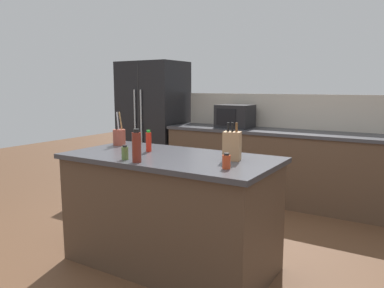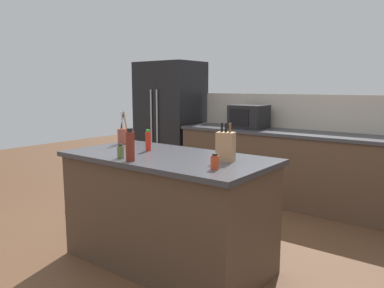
{
  "view_description": "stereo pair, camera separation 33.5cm",
  "coord_description": "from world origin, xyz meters",
  "views": [
    {
      "loc": [
        1.73,
        -2.47,
        1.5
      ],
      "look_at": [
        0.0,
        0.35,
        0.99
      ],
      "focal_mm": 35.0,
      "sensor_mm": 36.0,
      "label": 1
    },
    {
      "loc": [
        2.01,
        -2.28,
        1.5
      ],
      "look_at": [
        0.0,
        0.35,
        0.99
      ],
      "focal_mm": 35.0,
      "sensor_mm": 36.0,
      "label": 2
    }
  ],
  "objects": [
    {
      "name": "hot_sauce_bottle",
      "position": [
        -0.27,
        0.06,
        1.03
      ],
      "size": [
        0.05,
        0.05,
        0.19
      ],
      "color": "red",
      "rests_on": "kitchen_island"
    },
    {
      "name": "spice_jar_oregano",
      "position": [
        -0.2,
        -0.32,
        0.99
      ],
      "size": [
        0.05,
        0.05,
        0.11
      ],
      "color": "#567038",
      "rests_on": "kitchen_island"
    },
    {
      "name": "vinegar_bottle",
      "position": [
        -0.05,
        -0.35,
        1.06
      ],
      "size": [
        0.07,
        0.07,
        0.25
      ],
      "color": "maroon",
      "rests_on": "kitchen_island"
    },
    {
      "name": "ground_plane",
      "position": [
        0.0,
        0.0,
        0.0
      ],
      "size": [
        14.0,
        14.0,
        0.0
      ],
      "primitive_type": "plane",
      "color": "brown"
    },
    {
      "name": "spice_jar_paprika",
      "position": [
        0.62,
        -0.2,
        0.99
      ],
      "size": [
        0.06,
        0.06,
        0.11
      ],
      "color": "#B73D1E",
      "rests_on": "kitchen_island"
    },
    {
      "name": "knife_block",
      "position": [
        0.52,
        0.09,
        1.05
      ],
      "size": [
        0.15,
        0.13,
        0.29
      ],
      "rotation": [
        0.0,
        0.0,
        0.24
      ],
      "color": "#A87C54",
      "rests_on": "kitchen_island"
    },
    {
      "name": "kitchen_island",
      "position": [
        0.0,
        0.0,
        0.47
      ],
      "size": [
        1.76,
        0.89,
        0.94
      ],
      "color": "#4C3828",
      "rests_on": "ground_plane"
    },
    {
      "name": "microwave",
      "position": [
        -0.44,
        2.2,
        1.1
      ],
      "size": [
        0.46,
        0.39,
        0.31
      ],
      "color": "black",
      "rests_on": "back_counter_run"
    },
    {
      "name": "refrigerator",
      "position": [
        -1.89,
        2.25,
        0.94
      ],
      "size": [
        0.97,
        0.75,
        1.88
      ],
      "color": "black",
      "rests_on": "ground_plane"
    },
    {
      "name": "back_counter_run",
      "position": [
        0.3,
        2.2,
        0.47
      ],
      "size": [
        3.32,
        0.66,
        0.94
      ],
      "color": "#4C3828",
      "rests_on": "ground_plane"
    },
    {
      "name": "utensil_crock",
      "position": [
        -0.74,
        0.21,
        1.02
      ],
      "size": [
        0.12,
        0.12,
        0.32
      ],
      "color": "brown",
      "rests_on": "kitchen_island"
    },
    {
      "name": "wall_backsplash",
      "position": [
        0.3,
        2.52,
        1.17
      ],
      "size": [
        3.28,
        0.03,
        0.46
      ],
      "primitive_type": "cube",
      "color": "#B2A899",
      "rests_on": "back_counter_run"
    }
  ]
}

